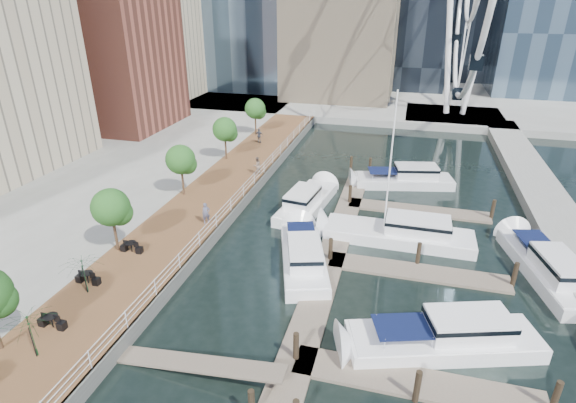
{
  "coord_description": "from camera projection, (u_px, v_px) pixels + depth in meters",
  "views": [
    {
      "loc": [
        7.2,
        -19.19,
        17.25
      ],
      "look_at": [
        -0.85,
        10.72,
        3.0
      ],
      "focal_mm": 28.0,
      "sensor_mm": 36.0,
      "label": 1
    }
  ],
  "objects": [
    {
      "name": "railing",
      "position": [
        243.0,
        191.0,
        39.71
      ],
      "size": [
        0.1,
        60.0,
        1.05
      ],
      "primitive_type": null,
      "color": "white",
      "rests_on": "boardwalk"
    },
    {
      "name": "seawall",
      "position": [
        245.0,
        201.0,
        40.11
      ],
      "size": [
        0.25,
        60.0,
        1.0
      ],
      "primitive_type": "cube",
      "color": "#595954",
      "rests_on": "ground"
    },
    {
      "name": "pedestrian_mid",
      "position": [
        257.0,
        165.0,
        44.55
      ],
      "size": [
        1.04,
        1.09,
        1.77
      ],
      "primitive_type": "imported",
      "rotation": [
        0.0,
        0.0,
        -2.17
      ],
      "color": "#886F5E",
      "rests_on": "boardwalk"
    },
    {
      "name": "boardwalk",
      "position": [
        214.0,
        198.0,
        40.82
      ],
      "size": [
        6.0,
        60.0,
        1.0
      ],
      "primitive_type": "cube",
      "color": "brown",
      "rests_on": "ground"
    },
    {
      "name": "cafe_tables",
      "position": [
        71.0,
        298.0,
        25.87
      ],
      "size": [
        2.5,
        13.7,
        0.74
      ],
      "color": "black",
      "rests_on": "ground"
    },
    {
      "name": "ground",
      "position": [
        254.0,
        326.0,
        25.75
      ],
      "size": [
        520.0,
        520.0,
        0.0
      ],
      "primitive_type": "plane",
      "color": "black",
      "rests_on": "ground"
    },
    {
      "name": "land_far",
      "position": [
        383.0,
        67.0,
        115.02
      ],
      "size": [
        200.0,
        114.0,
        1.0
      ],
      "primitive_type": "cube",
      "color": "gray",
      "rests_on": "ground"
    },
    {
      "name": "pier",
      "position": [
        453.0,
        117.0,
        67.86
      ],
      "size": [
        14.0,
        12.0,
        1.0
      ],
      "primitive_type": "cube",
      "color": "gray",
      "rests_on": "ground"
    },
    {
      "name": "breakwater",
      "position": [
        551.0,
        211.0,
        38.37
      ],
      "size": [
        4.0,
        60.0,
        1.0
      ],
      "primitive_type": "cube",
      "color": "gray",
      "rests_on": "ground"
    },
    {
      "name": "moored_yachts",
      "position": [
        396.0,
        247.0,
        33.86
      ],
      "size": [
        22.59,
        39.08,
        11.5
      ],
      "color": "white",
      "rests_on": "ground"
    },
    {
      "name": "midrise_condos",
      "position": [
        50.0,
        32.0,
        51.59
      ],
      "size": [
        19.0,
        67.0,
        28.0
      ],
      "color": "#BCAD8E",
      "rests_on": "ground"
    },
    {
      "name": "floating_docks",
      "position": [
        403.0,
        250.0,
        32.42
      ],
      "size": [
        16.0,
        34.0,
        2.6
      ],
      "color": "#6D6051",
      "rests_on": "ground"
    },
    {
      "name": "pedestrian_far",
      "position": [
        259.0,
        136.0,
        54.07
      ],
      "size": [
        1.04,
        0.47,
        1.74
      ],
      "primitive_type": "imported",
      "rotation": [
        0.0,
        0.0,
        3.09
      ],
      "color": "#31343D",
      "rests_on": "boardwalk"
    },
    {
      "name": "yacht_foreground",
      "position": [
        442.0,
        348.0,
        24.14
      ],
      "size": [
        11.53,
        6.29,
        2.15
      ],
      "primitive_type": null,
      "rotation": [
        0.0,
        0.0,
        1.89
      ],
      "color": "white",
      "rests_on": "ground"
    },
    {
      "name": "pedestrian_near",
      "position": [
        206.0,
        213.0,
        34.86
      ],
      "size": [
        0.74,
        0.71,
        1.7
      ],
      "primitive_type": "imported",
      "rotation": [
        0.0,
        0.0,
        0.7
      ],
      "color": "#4D4F67",
      "rests_on": "boardwalk"
    },
    {
      "name": "street_trees",
      "position": [
        181.0,
        160.0,
        38.93
      ],
      "size": [
        2.6,
        42.6,
        4.6
      ],
      "color": "#3F2B1C",
      "rests_on": "ground"
    },
    {
      "name": "cafe_seating",
      "position": [
        25.0,
        325.0,
        22.41
      ],
      "size": [
        4.69,
        10.07,
        2.76
      ],
      "color": "#0F3722",
      "rests_on": "ground"
    }
  ]
}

